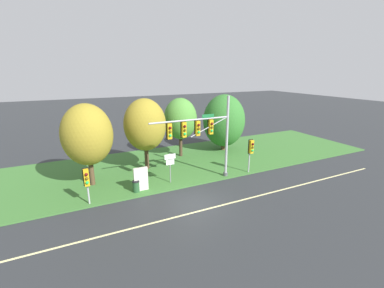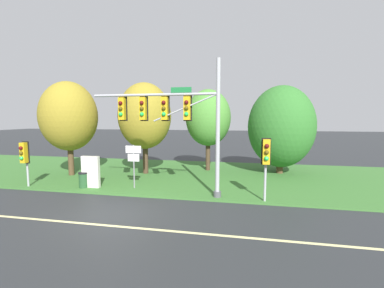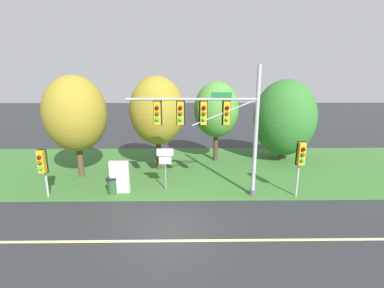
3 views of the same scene
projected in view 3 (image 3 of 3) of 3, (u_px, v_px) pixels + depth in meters
name	position (u px, v px, depth m)	size (l,w,h in m)	color
ground_plane	(170.00, 225.00, 11.68)	(160.00, 160.00, 0.00)	#282B2D
lane_stripe	(168.00, 241.00, 10.51)	(36.00, 0.16, 0.01)	beige
grass_verge	(178.00, 167.00, 19.71)	(48.00, 11.50, 0.10)	#386B2D
traffic_signal_mast	(213.00, 120.00, 13.70)	(7.13, 0.49, 7.18)	#9EA0A5
pedestrian_signal_near_kerb	(301.00, 157.00, 13.83)	(0.46, 0.55, 3.20)	#9EA0A5
pedestrian_signal_further_along	(42.00, 164.00, 13.85)	(0.46, 0.55, 2.77)	#9EA0A5
route_sign_post	(165.00, 162.00, 14.98)	(0.96, 0.08, 2.59)	slate
tree_nearest_road	(76.00, 114.00, 16.73)	(3.97, 3.97, 6.77)	#4C3823
tree_left_of_mast	(157.00, 111.00, 18.37)	(3.92, 3.92, 6.77)	#423021
tree_behind_signpost	(216.00, 110.00, 20.48)	(3.55, 3.55, 6.41)	#423021
tree_mid_verge	(284.00, 118.00, 20.66)	(4.87, 4.87, 6.57)	#4C3823
info_kiosk	(120.00, 177.00, 14.80)	(1.10, 0.24, 1.90)	beige
trash_bin	(112.00, 185.00, 14.80)	(0.56, 0.56, 0.93)	#234C28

